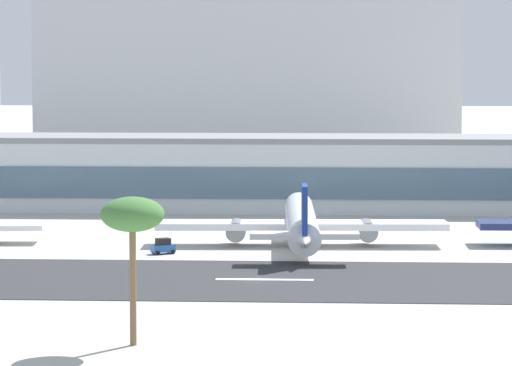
% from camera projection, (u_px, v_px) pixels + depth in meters
% --- Properties ---
extents(ground_plane, '(1400.00, 1400.00, 0.00)m').
position_uv_depth(ground_plane, '(255.00, 280.00, 171.60)').
color(ground_plane, '#B2AFA8').
extents(runway_strip, '(800.00, 32.15, 0.08)m').
position_uv_depth(runway_strip, '(255.00, 280.00, 171.42)').
color(runway_strip, '#2D2D30').
rests_on(runway_strip, ground_plane).
extents(runway_centreline_dash_4, '(12.00, 1.20, 0.01)m').
position_uv_depth(runway_centreline_dash_4, '(265.00, 279.00, 171.35)').
color(runway_centreline_dash_4, white).
rests_on(runway_centreline_dash_4, runway_strip).
extents(terminal_building, '(200.90, 20.46, 13.30)m').
position_uv_depth(terminal_building, '(292.00, 173.00, 254.15)').
color(terminal_building, silver).
rests_on(terminal_building, ground_plane).
extents(distant_hotel_block, '(102.66, 25.14, 47.30)m').
position_uv_depth(distant_hotel_block, '(249.00, 74.00, 346.36)').
color(distant_hotel_block, '#BCBCC1').
rests_on(distant_hotel_block, ground_plane).
extents(airliner_navy_tail_gate_1, '(42.48, 50.31, 10.50)m').
position_uv_depth(airliner_navy_tail_gate_1, '(302.00, 223.00, 202.70)').
color(airliner_navy_tail_gate_1, white).
rests_on(airliner_navy_tail_gate_1, ground_plane).
extents(service_baggage_tug_0, '(3.57, 3.02, 2.20)m').
position_uv_depth(service_baggage_tug_0, '(163.00, 246.00, 194.80)').
color(service_baggage_tug_0, '#23569E').
rests_on(service_baggage_tug_0, ground_plane).
extents(palm_tree_1, '(5.99, 5.99, 14.03)m').
position_uv_depth(palm_tree_1, '(132.00, 217.00, 130.80)').
color(palm_tree_1, brown).
rests_on(palm_tree_1, ground_plane).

